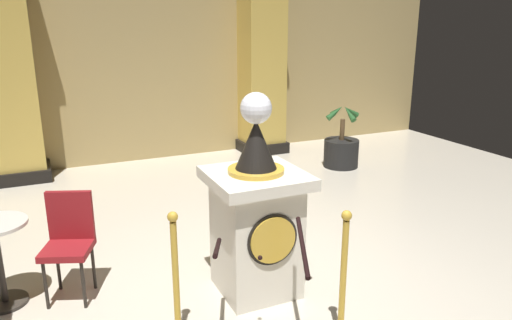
{
  "coord_description": "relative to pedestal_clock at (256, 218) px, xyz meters",
  "views": [
    {
      "loc": [
        -1.73,
        -3.49,
        2.41
      ],
      "look_at": [
        -0.07,
        0.17,
        1.25
      ],
      "focal_mm": 34.05,
      "sensor_mm": 36.0,
      "label": 1
    }
  ],
  "objects": [
    {
      "name": "column_right",
      "position": [
        2.16,
        4.54,
        0.98
      ],
      "size": [
        0.85,
        0.85,
        3.41
      ],
      "color": "black",
      "rests_on": "ground_plane"
    },
    {
      "name": "back_wall",
      "position": [
        0.07,
        4.91,
        1.07
      ],
      "size": [
        11.94,
        0.16,
        3.56
      ],
      "primitive_type": "cube",
      "color": "tan",
      "rests_on": "ground_plane"
    },
    {
      "name": "cafe_chair_red",
      "position": [
        -1.54,
        0.62,
        -0.14
      ],
      "size": [
        0.52,
        0.52,
        0.96
      ],
      "color": "black",
      "rests_on": "ground_plane"
    },
    {
      "name": "stanchion_near",
      "position": [
        -0.86,
        -0.43,
        -0.33
      ],
      "size": [
        0.24,
        0.24,
        1.08
      ],
      "color": "gold",
      "rests_on": "ground_plane"
    },
    {
      "name": "stanchion_far",
      "position": [
        0.31,
        -0.92,
        -0.34
      ],
      "size": [
        0.24,
        0.24,
        1.07
      ],
      "color": "gold",
      "rests_on": "ground_plane"
    },
    {
      "name": "ground_plane",
      "position": [
        0.07,
        -0.17,
        -0.71
      ],
      "size": [
        11.94,
        11.94,
        0.0
      ],
      "primitive_type": "plane",
      "color": "beige"
    },
    {
      "name": "velvet_rope",
      "position": [
        -0.27,
        -0.68,
        0.07
      ],
      "size": [
        0.87,
        0.85,
        0.22
      ],
      "color": "black"
    },
    {
      "name": "column_left",
      "position": [
        -2.01,
        4.54,
        0.98
      ],
      "size": [
        0.88,
        0.88,
        3.41
      ],
      "color": "black",
      "rests_on": "ground_plane"
    },
    {
      "name": "potted_palm_right",
      "position": [
        2.95,
        3.0,
        -0.42
      ],
      "size": [
        0.64,
        0.63,
        1.09
      ],
      "color": "black",
      "rests_on": "ground_plane"
    },
    {
      "name": "pedestal_clock",
      "position": [
        0.0,
        0.0,
        0.0
      ],
      "size": [
        0.82,
        0.82,
        1.84
      ],
      "color": "silver",
      "rests_on": "ground_plane"
    }
  ]
}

